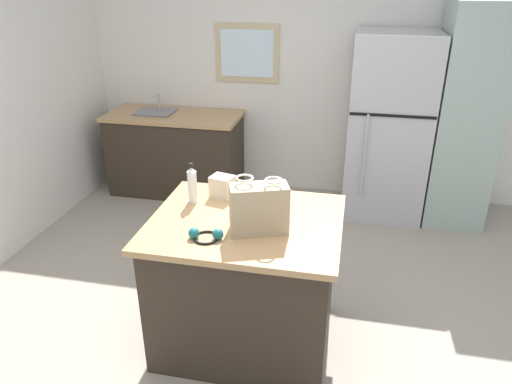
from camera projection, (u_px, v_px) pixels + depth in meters
ground at (263, 343)px, 3.20m from camera, size 6.31×6.31×0.00m
back_wall at (311, 70)px, 4.98m from camera, size 4.83×0.13×2.66m
kitchen_island at (246, 282)px, 3.06m from camera, size 1.15×0.96×0.91m
refrigerator at (388, 127)px, 4.63m from camera, size 0.77×0.75×1.79m
tall_cabinet at (465, 118)px, 4.44m from camera, size 0.56×0.67×2.06m
sink_counter at (176, 152)px, 5.26m from camera, size 1.43×0.67×1.08m
shopping_bag at (259, 208)px, 2.69m from camera, size 0.36×0.25×0.33m
small_box at (222, 186)px, 3.15m from camera, size 0.17×0.15×0.14m
bottle at (192, 185)px, 3.05m from camera, size 0.06×0.06×0.27m
ear_defenders at (206, 235)px, 2.66m from camera, size 0.20×0.17×0.06m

